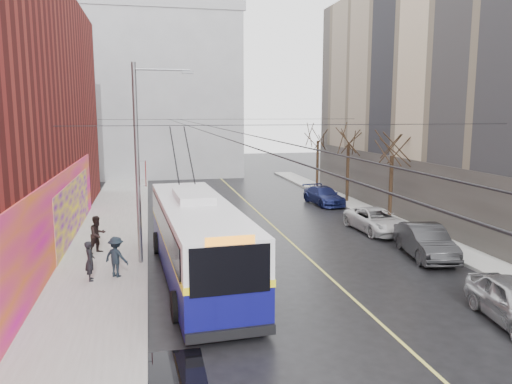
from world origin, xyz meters
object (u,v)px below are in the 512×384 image
pedestrian_a (90,261)px  following_car (204,219)px  parked_car_b (425,241)px  pedestrian_c (116,257)px  tree_mid (349,134)px  parked_car_d (324,196)px  streetlight_pole (141,159)px  pedestrian_b (98,234)px  tree_near (393,143)px  parked_car_c (376,220)px  tree_far (318,132)px  trolleybus (198,238)px

pedestrian_a → following_car: bearing=-43.3°
parked_car_b → pedestrian_c: (-14.24, -0.29, 0.21)m
tree_mid → pedestrian_c: tree_mid is taller
parked_car_d → streetlight_pole: bearing=-141.9°
pedestrian_b → pedestrian_c: size_ratio=1.08×
tree_near → pedestrian_a: tree_near is taller
streetlight_pole → pedestrian_b: 4.80m
parked_car_b → parked_car_c: bearing=99.8°
tree_mid → pedestrian_b: size_ratio=3.67×
pedestrian_b → parked_car_b: bearing=-55.8°
tree_mid → pedestrian_b: bearing=-147.5°
tree_near → tree_far: (0.00, 14.00, 0.17)m
parked_car_b → streetlight_pole: bearing=-177.0°
pedestrian_a → pedestrian_c: pedestrian_c is taller
parked_car_d → following_car: size_ratio=1.12×
streetlight_pole → parked_car_c: 14.28m
parked_car_c → following_car: size_ratio=1.19×
streetlight_pole → pedestrian_c: bearing=-120.6°
streetlight_pole → tree_far: 25.09m
parked_car_c → tree_far: bearing=80.1°
pedestrian_c → tree_near: bearing=-119.8°
tree_mid → trolleybus: size_ratio=0.51×
following_car → pedestrian_b: pedestrian_b is taller
streetlight_pole → parked_car_c: size_ratio=1.85×
parked_car_d → pedestrian_c: bearing=-140.3°
trolleybus → following_car: (1.16, 8.32, -1.01)m
parked_car_b → pedestrian_b: bearing=176.8°
tree_mid → parked_car_d: (-2.00, -0.34, -4.59)m
following_car → pedestrian_c: bearing=-122.0°
tree_mid → trolleybus: tree_mid is taller
pedestrian_b → tree_near: bearing=-29.7°
pedestrian_b → pedestrian_c: 3.99m
parked_car_d → following_car: 11.81m
tree_mid → parked_car_d: 5.02m
parked_car_c → following_car: 10.02m
tree_near → following_car: (-11.76, 0.01, -4.28)m
tree_near → tree_mid: bearing=90.0°
tree_far → pedestrian_a: 28.36m
tree_far → parked_car_b: (-2.00, -21.57, -4.36)m
streetlight_pole → pedestrian_c: streetlight_pole is taller
parked_car_d → pedestrian_b: 18.69m
tree_near → tree_mid: tree_mid is taller
parked_car_b → tree_far: bearing=94.5°
following_car → pedestrian_c: (-4.48, -7.87, 0.30)m
pedestrian_b → tree_mid: bearing=-10.3°
tree_mid → parked_car_c: (-2.00, -9.27, -4.58)m
tree_mid → tree_far: (0.00, 7.00, -0.11)m
parked_car_d → pedestrian_a: pedestrian_a is taller
tree_mid → following_car: size_ratio=1.63×
trolleybus → parked_car_b: 10.99m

